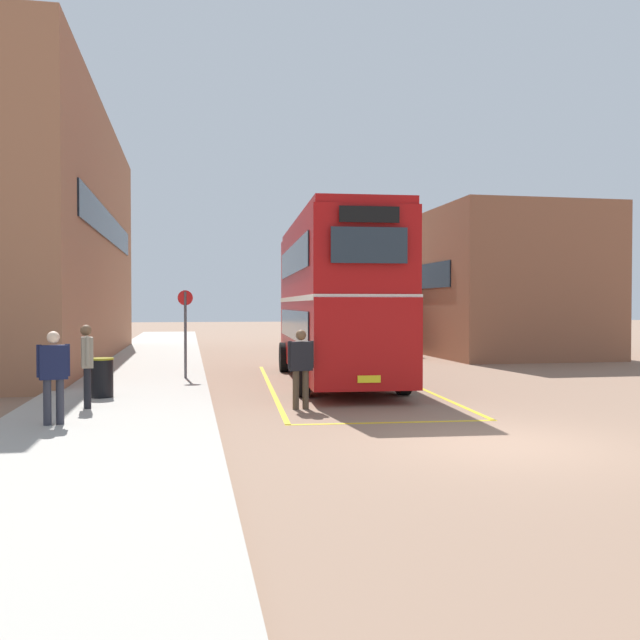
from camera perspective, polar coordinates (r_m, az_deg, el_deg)
The scene contains 12 objects.
ground_plane at distance 25.46m, azimuth 0.53°, elevation -3.87°, with size 135.60×135.60×0.00m, color #846651.
sidewalk_left at distance 27.40m, azimuth -13.96°, elevation -3.40°, with size 4.00×57.60×0.14m, color #A39E93.
brick_building_left at distance 29.44m, azimuth -23.42°, elevation 6.21°, with size 6.60×21.22×9.74m.
depot_building_right at distance 35.27m, azimuth 12.47°, elevation 2.79°, with size 6.95×15.54×6.47m.
double_decker_bus at distance 20.35m, azimuth 1.23°, elevation 1.92°, with size 3.27×10.46×4.75m.
single_deck_bus at distance 35.41m, azimuth 3.65°, elevation 0.22°, with size 3.22×8.70×3.02m.
pedestrian_boarding at distance 15.01m, azimuth -1.60°, elevation -3.58°, with size 0.58×0.27×1.74m.
pedestrian_waiting_near at distance 15.07m, azimuth -18.74°, elevation -3.13°, with size 0.31×0.57×1.73m.
pedestrian_waiting_far at distance 13.15m, azimuth -21.21°, elevation -3.95°, with size 0.55×0.34×1.67m.
litter_bin at distance 16.74m, azimuth -17.61°, elevation -4.56°, with size 0.54×0.54×0.91m.
bus_stop_sign at distance 20.47m, azimuth -11.09°, elevation -0.41°, with size 0.44×0.08×2.56m.
bay_marking_yellow at distance 18.60m, azimuth 2.30°, elevation -5.76°, with size 4.93×12.58×0.01m.
Camera 1 is at (-4.99, -10.47, 2.28)m, focal length 38.63 mm.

